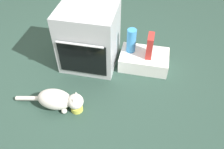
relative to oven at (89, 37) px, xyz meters
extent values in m
plane|color=#284238|center=(-0.04, -0.35, -0.37)|extent=(8.00, 8.00, 0.00)
cube|color=#B7BABF|center=(0.00, 0.00, 0.00)|extent=(0.64, 0.59, 0.74)
cube|color=black|center=(0.00, -0.30, -0.09)|extent=(0.55, 0.01, 0.41)
cylinder|color=silver|center=(0.00, -0.33, 0.13)|extent=(0.52, 0.02, 0.02)
cube|color=white|center=(0.67, 0.05, -0.28)|extent=(0.58, 0.39, 0.18)
cylinder|color=#D1D14C|center=(0.07, -0.78, -0.34)|extent=(0.12, 0.12, 0.06)
sphere|color=brown|center=(0.07, -0.78, -0.32)|extent=(0.07, 0.07, 0.07)
ellipsoid|color=silver|center=(-0.16, -0.78, -0.25)|extent=(0.36, 0.22, 0.21)
sphere|color=silver|center=(0.06, -0.78, -0.23)|extent=(0.16, 0.16, 0.16)
cone|color=silver|center=(0.06, -0.73, -0.17)|extent=(0.06, 0.06, 0.07)
cone|color=silver|center=(0.06, -0.82, -0.17)|extent=(0.06, 0.06, 0.07)
cylinder|color=silver|center=(-0.46, -0.79, -0.30)|extent=(0.31, 0.05, 0.11)
sphere|color=silver|center=(-0.05, -0.72, -0.34)|extent=(0.06, 0.06, 0.06)
sphere|color=silver|center=(-0.05, -0.84, -0.34)|extent=(0.06, 0.06, 0.06)
cube|color=#B72D28|center=(0.72, 0.04, -0.05)|extent=(0.07, 0.18, 0.28)
cylinder|color=#388CD1|center=(0.49, 0.09, -0.04)|extent=(0.11, 0.11, 0.30)
camera|label=1|loc=(0.71, -2.10, 1.57)|focal=36.50mm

